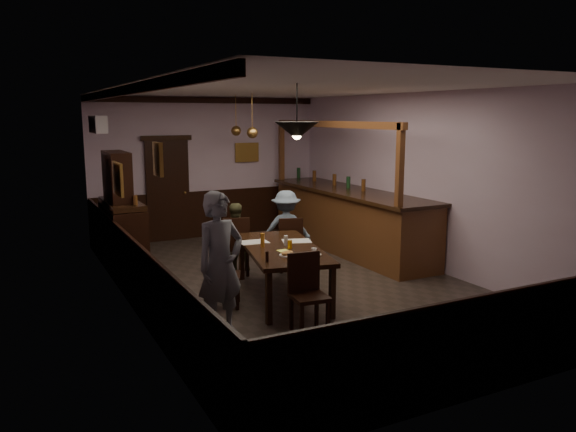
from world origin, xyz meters
TOP-DOWN VIEW (x-y plane):
  - room at (0.00, 0.00)m, footprint 5.01×8.01m
  - dining_table at (-0.45, -0.50)m, footprint 1.46×2.37m
  - chair_far_left at (-0.62, 0.84)m, footprint 0.54×0.54m
  - chair_far_right at (0.26, 0.64)m, footprint 0.50×0.50m
  - chair_near at (-0.75, -1.79)m, footprint 0.46×0.46m
  - chair_side at (-1.40, -0.48)m, footprint 0.53×0.53m
  - person_standing at (-1.75, -1.49)m, footprint 0.73×0.58m
  - person_seated_left at (-0.55, 1.11)m, footprint 0.59×0.47m
  - person_seated_right at (0.33, 0.91)m, footprint 0.99×0.79m
  - newspaper_left at (-0.70, -0.06)m, footprint 0.44×0.33m
  - newspaper_right at (-0.10, -0.29)m, footprint 0.49×0.42m
  - napkin at (-0.55, -0.73)m, footprint 0.18×0.18m
  - saucer at (-0.26, -1.14)m, footprint 0.15×0.15m
  - coffee_cup at (-0.26, -1.09)m, footprint 0.10×0.10m
  - pastry_plate at (-0.62, -1.00)m, footprint 0.22×0.22m
  - pastry_ring_a at (-0.64, -1.01)m, footprint 0.13×0.13m
  - pastry_ring_b at (-0.59, -0.99)m, footprint 0.13×0.13m
  - soda_can at (-0.40, -0.65)m, footprint 0.07×0.07m
  - beer_glass at (-0.70, -0.38)m, footprint 0.06×0.06m
  - water_glass at (-0.37, -0.47)m, footprint 0.06×0.06m
  - pepper_mill at (-1.00, -1.18)m, footprint 0.04×0.04m
  - sideboard at (-2.21, 2.05)m, footprint 0.55×1.53m
  - bar_counter at (1.99, 1.49)m, footprint 1.04×4.47m
  - door_back at (-0.90, 3.95)m, footprint 0.90×0.06m
  - ac_unit at (-2.38, 2.90)m, footprint 0.20×0.85m
  - picture_left_small at (-2.46, -1.60)m, footprint 0.04×0.28m
  - picture_left_large at (-2.46, 0.80)m, footprint 0.04×0.62m
  - picture_back at (0.90, 3.96)m, footprint 0.55×0.04m
  - pendant_iron at (-0.63, -1.28)m, footprint 0.56×0.56m
  - pendant_brass_mid at (0.10, 1.80)m, footprint 0.20×0.20m
  - pendant_brass_far at (0.30, 3.08)m, footprint 0.20×0.20m

SIDE VIEW (x-z plane):
  - chair_side at x=-1.40m, z-range 0.04..0.98m
  - chair_far_right at x=0.26m, z-range 0.04..0.98m
  - chair_near at x=-0.75m, z-range 0.05..1.01m
  - chair_far_left at x=-0.62m, z-range 0.05..1.03m
  - person_seated_left at x=-0.55m, z-range 0.00..1.16m
  - bar_counter at x=1.99m, z-range -0.62..1.88m
  - person_seated_right at x=0.33m, z-range 0.00..1.35m
  - dining_table at x=-0.45m, z-range 0.31..1.06m
  - napkin at x=-0.55m, z-range 0.75..0.75m
  - newspaper_left at x=-0.70m, z-range 0.75..0.76m
  - newspaper_right at x=-0.10m, z-range 0.75..0.76m
  - saucer at x=-0.26m, z-range 0.75..0.76m
  - pastry_plate at x=-0.62m, z-range 0.75..0.76m
  - pastry_ring_a at x=-0.64m, z-range 0.77..0.81m
  - pastry_ring_b at x=-0.59m, z-range 0.77..0.81m
  - coffee_cup at x=-0.26m, z-range 0.76..0.84m
  - sideboard at x=-2.21m, z-range -0.20..1.82m
  - soda_can at x=-0.40m, z-range 0.75..0.87m
  - pepper_mill at x=-1.00m, z-range 0.75..0.89m
  - water_glass at x=-0.37m, z-range 0.75..0.90m
  - beer_glass at x=-0.70m, z-range 0.75..0.95m
  - person_standing at x=-1.75m, z-range 0.00..1.75m
  - door_back at x=-0.90m, z-range 0.00..2.10m
  - room at x=0.00m, z-range -0.01..3.01m
  - picture_left_large at x=-2.46m, z-range 1.46..1.94m
  - picture_back at x=0.90m, z-range 1.59..2.01m
  - picture_left_small at x=-2.46m, z-range 1.97..2.33m
  - pendant_brass_mid at x=0.10m, z-range 1.89..2.70m
  - pendant_brass_far at x=0.30m, z-range 1.89..2.70m
  - pendant_iron at x=-0.63m, z-range 2.07..2.76m
  - ac_unit at x=-2.38m, z-range 2.30..2.60m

